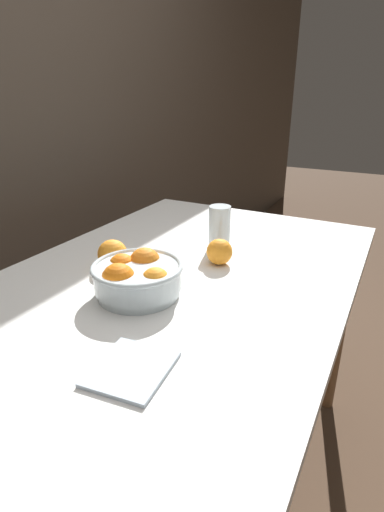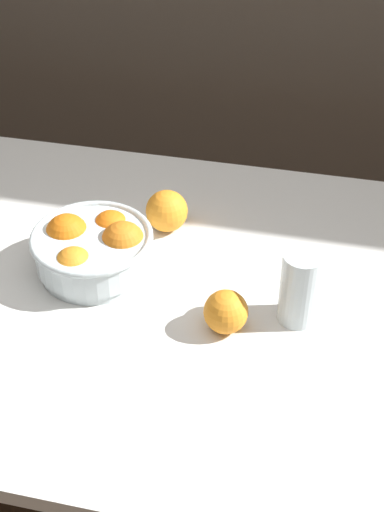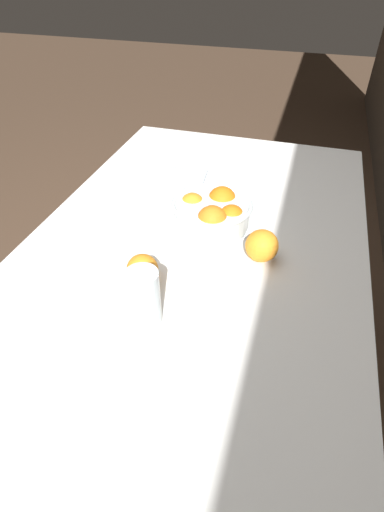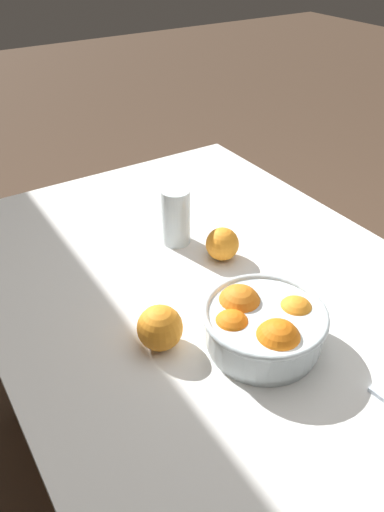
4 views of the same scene
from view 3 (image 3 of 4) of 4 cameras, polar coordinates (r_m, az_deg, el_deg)
name	(u,v)px [view 3 (image 3 of 4)]	position (r m, az deg, el deg)	size (l,w,h in m)	color
ground_plane	(194,404)	(1.63, 0.26, -20.33)	(12.00, 12.00, 0.00)	#4C3828
dining_table	(195,266)	(1.09, 0.37, -1.45)	(1.43, 0.87, 0.77)	white
fruit_bowl	(213,213)	(1.07, 2.96, 6.14)	(0.22, 0.22, 0.10)	silver
juice_glass	(144,301)	(0.80, -6.86, -6.38)	(0.07, 0.07, 0.13)	#F4A314
orange_loose_near_bowl	(262,246)	(0.98, 9.94, 1.46)	(0.08, 0.08, 0.08)	orange
orange_loose_front	(142,270)	(0.91, -7.09, -1.94)	(0.07, 0.07, 0.07)	orange
napkin	(185,179)	(1.32, -0.99, 10.95)	(0.14, 0.13, 0.01)	silver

